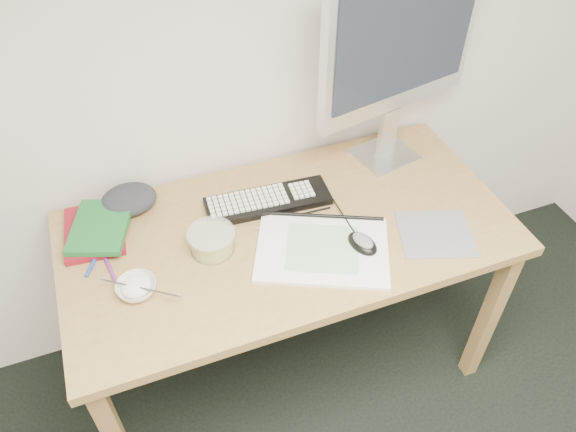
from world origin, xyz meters
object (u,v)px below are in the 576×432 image
Objects in this scene: keyboard at (268,201)px; rice_bowl at (137,288)px; sketchpad at (322,249)px; monitor at (401,47)px; desk at (288,247)px.

keyboard is 0.51m from rice_bowl.
monitor reaches higher than sketchpad.
keyboard is at bearing 24.64° from rice_bowl.
desk is 2.07× the size of monitor.
monitor reaches higher than rice_bowl.
sketchpad is at bearing -4.28° from rice_bowl.
desk is 0.50m from rice_bowl.
sketchpad is 0.27m from keyboard.
rice_bowl is at bearing -170.67° from desk.
rice_bowl is (-0.55, 0.04, 0.01)m from sketchpad.
keyboard is (-0.02, 0.13, 0.09)m from desk.
monitor is 1.07m from rice_bowl.
rice_bowl reaches higher than sketchpad.
desk is 0.16m from sketchpad.
sketchpad is at bearing -149.80° from monitor.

